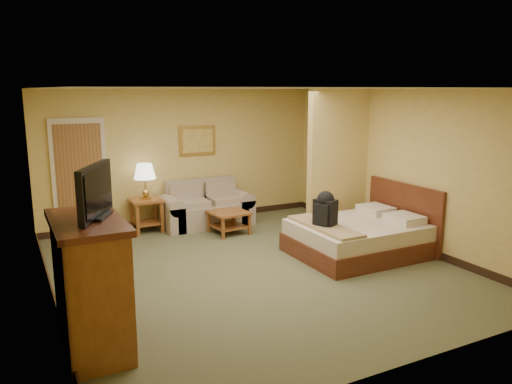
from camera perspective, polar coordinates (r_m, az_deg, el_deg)
floor at (r=7.42m, az=-0.28°, el=-8.72°), size 6.00×6.00×0.00m
ceiling at (r=6.96m, az=-0.30°, el=11.79°), size 6.00×6.00×0.00m
back_wall at (r=9.81m, az=-8.27°, el=4.01°), size 5.50×0.02×2.60m
left_wall at (r=6.35m, az=-23.02°, el=-0.96°), size 0.02×6.00×2.60m
right_wall at (r=8.66m, az=16.18°, el=2.66°), size 0.02×6.00×2.60m
partition at (r=8.97m, az=9.34°, el=3.27°), size 1.20×0.15×2.60m
door at (r=9.38m, az=-19.48°, el=1.46°), size 0.94×0.16×2.10m
baseboard at (r=10.04m, az=-8.04°, el=-3.02°), size 5.50×0.02×0.12m
loveseat at (r=9.70m, az=-5.69°, el=-2.13°), size 1.72×0.80×0.87m
side_table at (r=9.40m, az=-12.42°, el=-2.03°), size 0.56×0.56×0.61m
table_lamp at (r=9.26m, az=-12.60°, el=2.21°), size 0.39×0.39×0.65m
coffee_table at (r=9.09m, az=-3.12°, el=-2.96°), size 0.70×0.70×0.41m
wall_picture at (r=9.85m, az=-6.71°, el=5.84°), size 0.75×0.04×0.58m
dresser at (r=5.31m, az=-18.35°, el=-9.94°), size 0.67×1.27×1.35m
tv at (r=5.07m, az=-17.90°, el=-0.11°), size 0.45×0.79×0.52m
bed at (r=8.14m, az=11.87°, el=-4.96°), size 1.96×1.66×1.07m
backpack at (r=7.61m, az=7.94°, el=-1.85°), size 0.33×0.38×0.56m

